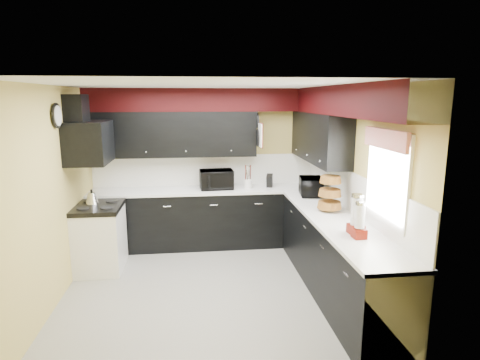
# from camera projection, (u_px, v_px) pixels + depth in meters

# --- Properties ---
(ground) EXTENTS (3.60, 3.60, 0.00)m
(ground) POSITION_uv_depth(u_px,v_px,m) (211.00, 287.00, 5.08)
(ground) COLOR gray
(ground) RESTS_ON ground
(wall_back) EXTENTS (3.60, 0.06, 2.50)m
(wall_back) POSITION_uv_depth(u_px,v_px,m) (205.00, 166.00, 6.59)
(wall_back) COLOR #E0C666
(wall_back) RESTS_ON ground
(wall_right) EXTENTS (0.06, 3.60, 2.50)m
(wall_right) POSITION_uv_depth(u_px,v_px,m) (353.00, 187.00, 5.04)
(wall_right) COLOR #E0C666
(wall_right) RESTS_ON ground
(wall_left) EXTENTS (0.06, 3.60, 2.50)m
(wall_left) POSITION_uv_depth(u_px,v_px,m) (54.00, 195.00, 4.63)
(wall_left) COLOR #E0C666
(wall_left) RESTS_ON ground
(ceiling) EXTENTS (3.60, 3.60, 0.06)m
(ceiling) POSITION_uv_depth(u_px,v_px,m) (208.00, 85.00, 4.58)
(ceiling) COLOR white
(ceiling) RESTS_ON wall_back
(cab_back) EXTENTS (3.60, 0.60, 0.90)m
(cab_back) POSITION_uv_depth(u_px,v_px,m) (207.00, 218.00, 6.45)
(cab_back) COLOR black
(cab_back) RESTS_ON ground
(cab_right) EXTENTS (0.60, 3.00, 0.90)m
(cab_right) POSITION_uv_depth(u_px,v_px,m) (335.00, 257.00, 4.87)
(cab_right) COLOR black
(cab_right) RESTS_ON ground
(counter_back) EXTENTS (3.62, 0.64, 0.04)m
(counter_back) POSITION_uv_depth(u_px,v_px,m) (206.00, 190.00, 6.36)
(counter_back) COLOR white
(counter_back) RESTS_ON cab_back
(counter_right) EXTENTS (0.64, 3.02, 0.04)m
(counter_right) POSITION_uv_depth(u_px,v_px,m) (337.00, 220.00, 4.78)
(counter_right) COLOR white
(counter_right) RESTS_ON cab_right
(splash_back) EXTENTS (3.60, 0.02, 0.50)m
(splash_back) POSITION_uv_depth(u_px,v_px,m) (205.00, 170.00, 6.59)
(splash_back) COLOR white
(splash_back) RESTS_ON counter_back
(splash_right) EXTENTS (0.02, 3.60, 0.50)m
(splash_right) POSITION_uv_depth(u_px,v_px,m) (352.00, 192.00, 5.05)
(splash_right) COLOR white
(splash_right) RESTS_ON counter_right
(upper_back) EXTENTS (2.60, 0.35, 0.70)m
(upper_back) POSITION_uv_depth(u_px,v_px,m) (173.00, 134.00, 6.25)
(upper_back) COLOR black
(upper_back) RESTS_ON wall_back
(upper_right) EXTENTS (0.35, 1.80, 0.70)m
(upper_right) POSITION_uv_depth(u_px,v_px,m) (319.00, 137.00, 5.78)
(upper_right) COLOR black
(upper_right) RESTS_ON wall_right
(soffit_back) EXTENTS (3.60, 0.36, 0.35)m
(soffit_back) POSITION_uv_depth(u_px,v_px,m) (204.00, 100.00, 6.19)
(soffit_back) COLOR black
(soffit_back) RESTS_ON wall_back
(soffit_right) EXTENTS (0.36, 3.24, 0.35)m
(soffit_right) POSITION_uv_depth(u_px,v_px,m) (349.00, 101.00, 4.63)
(soffit_right) COLOR black
(soffit_right) RESTS_ON wall_right
(stove) EXTENTS (0.60, 0.75, 0.86)m
(stove) POSITION_uv_depth(u_px,v_px,m) (100.00, 239.00, 5.56)
(stove) COLOR white
(stove) RESTS_ON ground
(cooktop) EXTENTS (0.62, 0.77, 0.06)m
(cooktop) POSITION_uv_depth(u_px,v_px,m) (98.00, 207.00, 5.47)
(cooktop) COLOR black
(cooktop) RESTS_ON stove
(hood) EXTENTS (0.50, 0.78, 0.55)m
(hood) POSITION_uv_depth(u_px,v_px,m) (89.00, 142.00, 5.28)
(hood) COLOR black
(hood) RESTS_ON wall_left
(hood_duct) EXTENTS (0.24, 0.40, 0.40)m
(hood_duct) POSITION_uv_depth(u_px,v_px,m) (76.00, 110.00, 5.18)
(hood_duct) COLOR black
(hood_duct) RESTS_ON wall_left
(window) EXTENTS (0.03, 0.86, 0.96)m
(window) POSITION_uv_depth(u_px,v_px,m) (388.00, 178.00, 4.10)
(window) COLOR white
(window) RESTS_ON wall_right
(valance) EXTENTS (0.04, 0.88, 0.20)m
(valance) POSITION_uv_depth(u_px,v_px,m) (385.00, 139.00, 4.01)
(valance) COLOR red
(valance) RESTS_ON wall_right
(pan_top) EXTENTS (0.03, 0.22, 0.40)m
(pan_top) POSITION_uv_depth(u_px,v_px,m) (257.00, 121.00, 6.29)
(pan_top) COLOR black
(pan_top) RESTS_ON upper_back
(pan_mid) EXTENTS (0.03, 0.28, 0.46)m
(pan_mid) POSITION_uv_depth(u_px,v_px,m) (258.00, 138.00, 6.21)
(pan_mid) COLOR black
(pan_mid) RESTS_ON upper_back
(pan_low) EXTENTS (0.03, 0.24, 0.42)m
(pan_low) POSITION_uv_depth(u_px,v_px,m) (256.00, 138.00, 6.47)
(pan_low) COLOR black
(pan_low) RESTS_ON upper_back
(cut_board) EXTENTS (0.03, 0.26, 0.35)m
(cut_board) POSITION_uv_depth(u_px,v_px,m) (260.00, 135.00, 6.08)
(cut_board) COLOR white
(cut_board) RESTS_ON upper_back
(baskets) EXTENTS (0.27, 0.27, 0.50)m
(baskets) POSITION_uv_depth(u_px,v_px,m) (330.00, 193.00, 5.07)
(baskets) COLOR brown
(baskets) RESTS_ON upper_right
(clock) EXTENTS (0.03, 0.30, 0.30)m
(clock) POSITION_uv_depth(u_px,v_px,m) (57.00, 116.00, 4.70)
(clock) COLOR black
(clock) RESTS_ON wall_left
(deco_plate) EXTENTS (0.03, 0.24, 0.24)m
(deco_plate) POSITION_uv_depth(u_px,v_px,m) (368.00, 107.00, 4.49)
(deco_plate) COLOR white
(deco_plate) RESTS_ON wall_right
(toaster_oven) EXTENTS (0.54, 0.46, 0.30)m
(toaster_oven) POSITION_uv_depth(u_px,v_px,m) (217.00, 179.00, 6.34)
(toaster_oven) COLOR black
(toaster_oven) RESTS_ON counter_back
(microwave) EXTENTS (0.38, 0.51, 0.26)m
(microwave) POSITION_uv_depth(u_px,v_px,m) (311.00, 187.00, 5.92)
(microwave) COLOR black
(microwave) RESTS_ON counter_right
(utensil_crock) EXTENTS (0.17, 0.17, 0.14)m
(utensil_crock) POSITION_uv_depth(u_px,v_px,m) (248.00, 184.00, 6.40)
(utensil_crock) COLOR silver
(utensil_crock) RESTS_ON counter_back
(knife_block) EXTENTS (0.13, 0.15, 0.21)m
(knife_block) POSITION_uv_depth(u_px,v_px,m) (270.00, 181.00, 6.46)
(knife_block) COLOR black
(knife_block) RESTS_ON counter_back
(kettle) EXTENTS (0.22, 0.22, 0.15)m
(kettle) POSITION_uv_depth(u_px,v_px,m) (92.00, 198.00, 5.54)
(kettle) COLOR #BCBBC0
(kettle) RESTS_ON cooktop
(dispenser_a) EXTENTS (0.14, 0.14, 0.35)m
(dispenser_a) POSITION_uv_depth(u_px,v_px,m) (360.00, 222.00, 4.09)
(dispenser_a) COLOR #740A00
(dispenser_a) RESTS_ON counter_right
(dispenser_b) EXTENTS (0.16, 0.16, 0.41)m
(dispenser_b) POSITION_uv_depth(u_px,v_px,m) (356.00, 215.00, 4.22)
(dispenser_b) COLOR maroon
(dispenser_b) RESTS_ON counter_right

